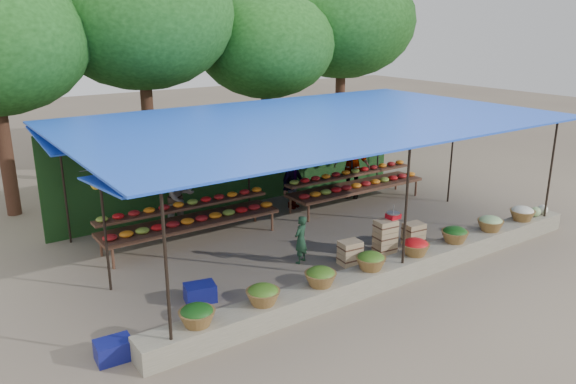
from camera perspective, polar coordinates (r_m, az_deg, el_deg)
ground at (r=13.34m, az=2.49°, el=-4.58°), size 60.00×60.00×0.00m
stone_curb at (r=11.37m, az=10.95°, el=-7.76°), size 10.60×0.55×0.40m
stall_canopy at (r=12.66m, az=2.43°, el=6.83°), size 10.80×6.60×2.82m
produce_baskets at (r=11.16m, az=10.69°, el=-6.19°), size 8.98×0.58×0.34m
netting_backdrop at (r=15.47m, az=-4.50°, el=3.29°), size 10.60×0.06×2.50m
tree_row at (r=17.86m, az=-8.27°, el=16.19°), size 16.51×5.50×7.12m
fruit_table_left at (r=13.02m, az=-9.92°, el=-2.52°), size 4.21×0.95×0.93m
fruit_table_right at (r=15.65m, az=6.88°, el=0.94°), size 4.21×0.95×0.93m
crate_counter at (r=12.47m, az=9.73°, el=-4.85°), size 2.38×0.39×0.77m
weighing_scale at (r=12.45m, az=10.64°, el=-2.33°), size 0.29×0.29×0.31m
vendor_seated at (r=11.78m, az=1.31°, el=-4.85°), size 0.45×0.38×1.04m
customer_left at (r=13.84m, az=-10.95°, el=-0.50°), size 0.89×0.75×1.63m
customer_mid at (r=15.14m, az=0.64°, el=1.24°), size 1.16×0.91×1.58m
customer_right at (r=16.17m, az=6.50°, el=2.50°), size 1.02×1.05×1.77m
blue_crate_front at (r=9.14m, az=-17.28°, el=-15.08°), size 0.56×0.42×0.32m
blue_crate_back at (r=10.49m, az=-8.92°, el=-10.07°), size 0.62×0.50×0.33m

